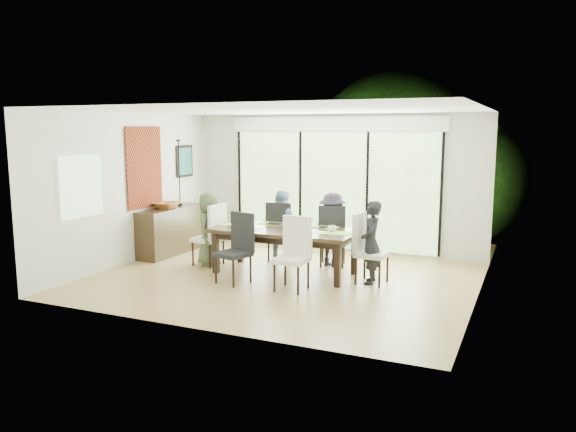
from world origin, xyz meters
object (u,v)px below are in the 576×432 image
at_px(table_top, 285,231).
at_px(chair_right_end, 372,249).
at_px(chair_near_right, 291,254).
at_px(vase, 289,225).
at_px(sideboard, 171,231).
at_px(chair_far_left, 281,231).
at_px(laptop, 237,226).
at_px(person_far_right, 332,230).
at_px(person_left_end, 209,229).
at_px(person_right_end, 371,242).
at_px(cup_c, 332,229).
at_px(chair_near_left, 233,248).
at_px(person_far_left, 281,226).
at_px(chair_left_end, 208,234).
at_px(bowl, 167,205).
at_px(cup_a, 252,222).
at_px(cup_b, 291,228).
at_px(chair_far_right, 333,235).

distance_m(table_top, chair_right_end, 1.51).
distance_m(table_top, chair_near_right, 1.02).
xyz_separation_m(vase, sideboard, (-2.70, 0.44, -0.37)).
relative_size(chair_far_left, laptop, 3.33).
bearing_deg(person_far_right, chair_near_right, 100.23).
relative_size(person_left_end, person_right_end, 1.00).
bearing_deg(cup_c, person_left_end, -177.49).
bearing_deg(chair_near_left, sideboard, 162.95).
bearing_deg(person_far_left, table_top, 115.29).
bearing_deg(table_top, chair_far_left, 117.90).
relative_size(chair_left_end, chair_right_end, 1.00).
relative_size(chair_near_right, bowl, 2.33).
relative_size(person_right_end, person_far_left, 1.00).
height_order(cup_a, bowl, bowl).
bearing_deg(chair_near_left, laptop, 129.74).
height_order(chair_left_end, laptop, chair_left_end).
bearing_deg(cup_c, vase, -176.19).
bearing_deg(table_top, chair_near_left, -119.89).
xyz_separation_m(chair_left_end, person_far_right, (2.05, 0.83, 0.10)).
bearing_deg(sideboard, person_far_right, 6.00).
relative_size(person_far_right, cup_c, 10.40).
distance_m(person_far_left, cup_c, 1.46).
bearing_deg(person_right_end, chair_right_end, 79.85).
bearing_deg(table_top, cup_b, -33.69).
height_order(person_right_end, sideboard, person_right_end).
relative_size(table_top, person_left_end, 1.86).
height_order(chair_far_right, cup_c, chair_far_right).
xyz_separation_m(chair_far_left, bowl, (-2.20, -0.46, 0.41)).
height_order(person_left_end, cup_a, person_left_end).
height_order(chair_near_right, cup_c, chair_near_right).
bearing_deg(person_far_right, cup_b, 78.64).
relative_size(chair_far_right, vase, 9.17).
distance_m(person_left_end, cup_b, 1.64).
bearing_deg(sideboard, chair_left_end, -23.16).
bearing_deg(vase, person_far_right, 57.34).
distance_m(vase, cup_b, 0.18).
relative_size(person_far_right, cup_a, 10.40).
height_order(person_far_left, cup_c, person_far_left).
relative_size(chair_far_left, person_far_left, 0.85).
relative_size(person_right_end, laptop, 3.91).
xyz_separation_m(chair_near_right, cup_a, (-1.20, 1.02, 0.25)).
bearing_deg(cup_a, chair_far_left, 70.35).
distance_m(chair_far_right, chair_near_left, 2.02).
relative_size(chair_right_end, chair_far_left, 1.00).
height_order(laptop, sideboard, sideboard).
height_order(chair_near_right, vase, chair_near_right).
distance_m(person_right_end, laptop, 2.34).
bearing_deg(cup_a, chair_near_right, -40.36).
bearing_deg(cup_b, chair_far_right, 67.17).
xyz_separation_m(chair_right_end, chair_far_right, (-0.95, 0.85, 0.00)).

